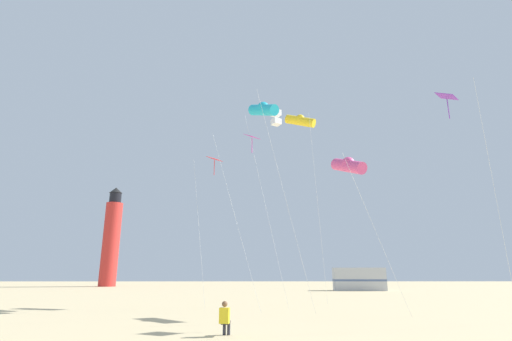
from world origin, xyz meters
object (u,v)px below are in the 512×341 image
(kite_tube_gold, at_px, (300,121))
(lighthouse_distant, at_px, (111,239))
(kite_tube_rainbow, at_px, (348,165))
(rv_van_silver, at_px, (359,279))
(kite_diamond_violet, at_px, (450,105))
(kite_diamond_scarlet, at_px, (213,165))
(kite_box_white, at_px, (276,118))
(kite_flyer_standing, at_px, (225,317))
(kite_tube_cyan, at_px, (263,109))
(kite_diamond_magenta, at_px, (251,143))

(kite_tube_gold, bearing_deg, lighthouse_distant, 126.20)
(kite_tube_rainbow, xyz_separation_m, rv_van_silver, (8.15, 29.54, -6.63))
(kite_diamond_violet, xyz_separation_m, kite_diamond_scarlet, (-12.62, 8.73, -0.62))
(rv_van_silver, bearing_deg, kite_diamond_scarlet, -119.30)
(kite_tube_rainbow, height_order, rv_van_silver, kite_tube_rainbow)
(kite_box_white, height_order, lighthouse_distant, lighthouse_distant)
(kite_flyer_standing, distance_m, kite_box_white, 17.64)
(kite_box_white, relative_size, rv_van_silver, 2.10)
(kite_tube_gold, relative_size, kite_tube_rainbow, 1.65)
(kite_tube_cyan, relative_size, kite_diamond_violet, 1.18)
(kite_tube_cyan, bearing_deg, kite_box_white, 75.14)
(kite_tube_cyan, xyz_separation_m, kite_diamond_magenta, (-0.80, 2.45, -1.42))
(kite_tube_rainbow, bearing_deg, kite_flyer_standing, -134.52)
(kite_box_white, distance_m, kite_diamond_violet, 12.43)
(kite_tube_gold, height_order, kite_box_white, kite_tube_gold)
(kite_tube_rainbow, bearing_deg, rv_van_silver, 74.57)
(kite_diamond_violet, bearing_deg, kite_diamond_scarlet, 145.35)
(kite_tube_rainbow, bearing_deg, kite_diamond_scarlet, 147.20)
(kite_flyer_standing, relative_size, kite_diamond_violet, 0.11)
(kite_box_white, relative_size, kite_diamond_magenta, 1.21)
(kite_diamond_violet, bearing_deg, lighthouse_distant, 124.92)
(kite_diamond_scarlet, xyz_separation_m, rv_van_silver, (16.39, 24.23, -8.19))
(kite_diamond_magenta, bearing_deg, kite_diamond_scarlet, 152.60)
(kite_box_white, xyz_separation_m, kite_diamond_magenta, (-1.87, -1.57, -2.55))
(kite_diamond_magenta, xyz_separation_m, lighthouse_distant, (-24.04, 41.37, -2.86))
(kite_box_white, bearing_deg, kite_flyer_standing, -102.60)
(kite_tube_rainbow, bearing_deg, kite_tube_gold, 103.34)
(kite_tube_rainbow, distance_m, rv_van_silver, 31.35)
(kite_diamond_magenta, bearing_deg, kite_tube_rainbow, -35.16)
(kite_box_white, relative_size, kite_diamond_violet, 1.27)
(kite_flyer_standing, xyz_separation_m, kite_diamond_violet, (10.78, 3.09, 9.58))
(kite_diamond_magenta, relative_size, kite_diamond_scarlet, 1.12)
(kite_tube_gold, distance_m, kite_diamond_violet, 12.69)
(kite_flyer_standing, height_order, kite_diamond_violet, kite_diamond_violet)
(kite_box_white, relative_size, lighthouse_distant, 0.83)
(kite_diamond_magenta, distance_m, lighthouse_distant, 47.93)
(kite_tube_rainbow, relative_size, kite_diamond_scarlet, 0.85)
(kite_diamond_scarlet, bearing_deg, rv_van_silver, 55.93)
(kite_tube_gold, xyz_separation_m, kite_tube_cyan, (-3.08, -5.67, -1.62))
(kite_tube_cyan, bearing_deg, kite_diamond_magenta, 108.15)
(kite_flyer_standing, bearing_deg, kite_diamond_violet, -154.07)
(kite_flyer_standing, height_order, kite_diamond_magenta, kite_diamond_magenta)
(kite_flyer_standing, xyz_separation_m, kite_tube_rainbow, (6.39, 6.50, 7.41))
(kite_diamond_scarlet, bearing_deg, kite_tube_gold, 15.70)
(kite_flyer_standing, bearing_deg, lighthouse_distant, -55.89)
(kite_tube_gold, distance_m, kite_box_white, 2.64)
(kite_diamond_violet, bearing_deg, kite_box_white, 132.22)
(kite_diamond_scarlet, xyz_separation_m, lighthouse_distant, (-21.38, 39.99, -1.74))
(kite_box_white, height_order, kite_tube_rainbow, kite_box_white)
(kite_tube_gold, relative_size, kite_diamond_violet, 1.33)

